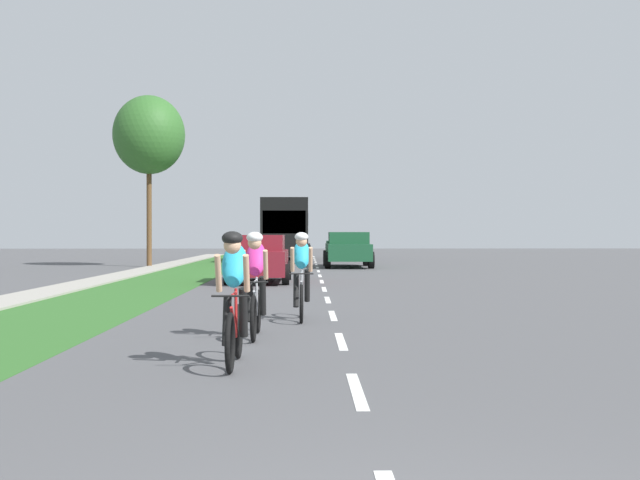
# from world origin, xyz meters

# --- Properties ---
(ground_plane) EXTENTS (120.00, 120.00, 0.00)m
(ground_plane) POSITION_xyz_m (0.00, 20.00, 0.00)
(ground_plane) COLOR #4C4C4F
(grass_verge) EXTENTS (2.97, 70.00, 0.01)m
(grass_verge) POSITION_xyz_m (-5.18, 20.00, 0.00)
(grass_verge) COLOR #2D6026
(grass_verge) RESTS_ON ground_plane
(sidewalk_concrete) EXTENTS (1.30, 70.00, 0.10)m
(sidewalk_concrete) POSITION_xyz_m (-7.31, 20.00, 0.00)
(sidewalk_concrete) COLOR #9E998E
(sidewalk_concrete) RESTS_ON ground_plane
(lane_markings_center) EXTENTS (0.12, 54.30, 0.01)m
(lane_markings_center) POSITION_xyz_m (0.00, 24.00, 0.00)
(lane_markings_center) COLOR white
(lane_markings_center) RESTS_ON ground_plane
(cyclist_lead) EXTENTS (0.42, 1.72, 1.58)m
(cyclist_lead) POSITION_xyz_m (-1.34, 6.18, 0.81)
(cyclist_lead) COLOR black
(cyclist_lead) RESTS_ON ground_plane
(cyclist_trailing) EXTENTS (0.42, 1.72, 1.58)m
(cyclist_trailing) POSITION_xyz_m (-1.25, 8.66, 0.81)
(cyclist_trailing) COLOR black
(cyclist_trailing) RESTS_ON ground_plane
(cyclist_distant) EXTENTS (0.42, 1.72, 1.58)m
(cyclist_distant) POSITION_xyz_m (-0.58, 10.98, 0.81)
(cyclist_distant) COLOR black
(cyclist_distant) RESTS_ON ground_plane
(sedan_maroon) EXTENTS (1.98, 4.30, 1.52)m
(sedan_maroon) POSITION_xyz_m (-2.01, 22.02, 0.77)
(sedan_maroon) COLOR maroon
(sedan_maroon) RESTS_ON ground_plane
(pickup_dark_green) EXTENTS (2.22, 5.10, 1.64)m
(pickup_dark_green) POSITION_xyz_m (1.44, 33.25, 0.83)
(pickup_dark_green) COLOR #194C2D
(pickup_dark_green) RESTS_ON ground_plane
(bus_black) EXTENTS (2.78, 11.60, 3.48)m
(bus_black) POSITION_xyz_m (-1.66, 43.13, 1.98)
(bus_black) COLOR black
(bus_black) RESTS_ON ground_plane
(street_tree_far) EXTENTS (3.37, 3.37, 8.09)m
(street_tree_far) POSITION_xyz_m (-7.93, 33.75, 6.21)
(street_tree_far) COLOR brown
(street_tree_far) RESTS_ON ground_plane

